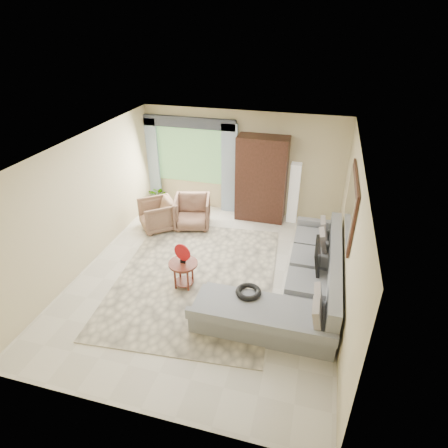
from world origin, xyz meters
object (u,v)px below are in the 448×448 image
(armchair_right, at_px, (192,212))
(floor_lamp, at_px, (294,193))
(armoire, at_px, (261,179))
(tv_screen, at_px, (318,256))
(coffee_table, at_px, (184,274))
(sectional_sofa, at_px, (299,286))
(armchair_left, at_px, (158,215))
(potted_plant, at_px, (159,196))

(armchair_right, height_order, floor_lamp, floor_lamp)
(armoire, bearing_deg, floor_lamp, 4.29)
(tv_screen, height_order, coffee_table, tv_screen)
(sectional_sofa, relative_size, tv_screen, 4.68)
(armchair_left, bearing_deg, potted_plant, 163.28)
(tv_screen, height_order, floor_lamp, floor_lamp)
(armoire, bearing_deg, sectional_sofa, -66.94)
(armchair_right, bearing_deg, potted_plant, 131.99)
(coffee_table, relative_size, potted_plant, 0.97)
(coffee_table, xyz_separation_m, armchair_left, (-1.38, 1.93, 0.08))
(armchair_right, bearing_deg, sectional_sofa, -50.82)
(armchair_left, height_order, armoire, armoire)
(sectional_sofa, xyz_separation_m, potted_plant, (-3.97, 2.85, -0.00))
(sectional_sofa, bearing_deg, floor_lamp, 98.33)
(floor_lamp, bearing_deg, tv_screen, -74.72)
(tv_screen, xyz_separation_m, armchair_right, (-3.00, 1.63, -0.34))
(sectional_sofa, xyz_separation_m, armoire, (-1.23, 2.90, 0.77))
(coffee_table, distance_m, armoire, 3.32)
(floor_lamp, bearing_deg, armoire, -175.71)
(sectional_sofa, bearing_deg, armchair_left, 153.87)
(tv_screen, relative_size, coffee_table, 1.36)
(tv_screen, height_order, potted_plant, tv_screen)
(armchair_right, bearing_deg, tv_screen, -42.78)
(coffee_table, bearing_deg, potted_plant, 121.13)
(tv_screen, xyz_separation_m, coffee_table, (-2.38, -0.60, -0.43))
(coffee_table, height_order, armchair_right, armchair_right)
(coffee_table, bearing_deg, armoire, 74.11)
(tv_screen, xyz_separation_m, armchair_left, (-3.77, 1.32, -0.36))
(armchair_right, relative_size, armoire, 0.40)
(armchair_right, distance_m, potted_plant, 1.49)
(sectional_sofa, distance_m, tv_screen, 0.65)
(coffee_table, bearing_deg, sectional_sofa, 5.65)
(floor_lamp, bearing_deg, armchair_right, -157.91)
(armoire, relative_size, floor_lamp, 1.40)
(tv_screen, height_order, armchair_left, tv_screen)
(armoire, distance_m, floor_lamp, 0.86)
(sectional_sofa, relative_size, coffee_table, 6.36)
(armoire, height_order, floor_lamp, armoire)
(armchair_right, bearing_deg, coffee_table, -88.93)
(armchair_right, distance_m, floor_lamp, 2.50)
(armchair_left, xyz_separation_m, potted_plant, (-0.47, 1.14, -0.08))
(sectional_sofa, height_order, coffee_table, sectional_sofa)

